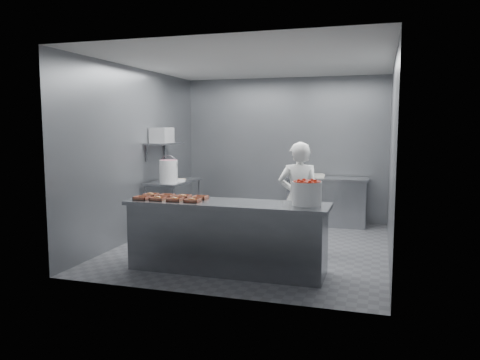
{
  "coord_description": "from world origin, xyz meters",
  "views": [
    {
      "loc": [
        1.87,
        -6.9,
        1.86
      ],
      "look_at": [
        -0.17,
        -0.2,
        1.05
      ],
      "focal_mm": 35.0,
      "sensor_mm": 36.0,
      "label": 1
    }
  ],
  "objects_px": {
    "tray_4": "(151,195)",
    "tray_5": "(167,196)",
    "back_counter": "(327,201)",
    "glaze_bucket": "(169,171)",
    "prep_table": "(174,198)",
    "tray_7": "(200,197)",
    "tray_0": "(142,198)",
    "tray_2": "(175,199)",
    "strawberry_tub": "(307,192)",
    "tray_3": "(192,200)",
    "service_counter": "(227,236)",
    "appliance": "(162,135)",
    "tray_6": "(183,196)",
    "worker": "(299,198)",
    "tray_1": "(158,198)"
  },
  "relations": [
    {
      "from": "prep_table",
      "to": "strawberry_tub",
      "type": "height_order",
      "value": "strawberry_tub"
    },
    {
      "from": "prep_table",
      "to": "tray_3",
      "type": "relative_size",
      "value": 6.4
    },
    {
      "from": "back_counter",
      "to": "tray_2",
      "type": "height_order",
      "value": "tray_2"
    },
    {
      "from": "tray_4",
      "to": "tray_5",
      "type": "height_order",
      "value": "tray_4"
    },
    {
      "from": "worker",
      "to": "glaze_bucket",
      "type": "distance_m",
      "value": 2.37
    },
    {
      "from": "worker",
      "to": "tray_3",
      "type": "bearing_deg",
      "value": 34.88
    },
    {
      "from": "prep_table",
      "to": "tray_2",
      "type": "relative_size",
      "value": 6.4
    },
    {
      "from": "tray_6",
      "to": "worker",
      "type": "bearing_deg",
      "value": 36.06
    },
    {
      "from": "tray_3",
      "to": "glaze_bucket",
      "type": "height_order",
      "value": "glaze_bucket"
    },
    {
      "from": "strawberry_tub",
      "to": "back_counter",
      "type": "bearing_deg",
      "value": 91.91
    },
    {
      "from": "tray_6",
      "to": "strawberry_tub",
      "type": "height_order",
      "value": "strawberry_tub"
    },
    {
      "from": "tray_2",
      "to": "worker",
      "type": "relative_size",
      "value": 0.11
    },
    {
      "from": "tray_3",
      "to": "strawberry_tub",
      "type": "distance_m",
      "value": 1.44
    },
    {
      "from": "prep_table",
      "to": "tray_2",
      "type": "xyz_separation_m",
      "value": [
        1.0,
        -2.08,
        0.33
      ]
    },
    {
      "from": "tray_2",
      "to": "prep_table",
      "type": "bearing_deg",
      "value": 115.6
    },
    {
      "from": "tray_4",
      "to": "glaze_bucket",
      "type": "height_order",
      "value": "glaze_bucket"
    },
    {
      "from": "tray_3",
      "to": "tray_6",
      "type": "bearing_deg",
      "value": 133.28
    },
    {
      "from": "tray_7",
      "to": "back_counter",
      "type": "bearing_deg",
      "value": 67.21
    },
    {
      "from": "tray_4",
      "to": "worker",
      "type": "bearing_deg",
      "value": 28.37
    },
    {
      "from": "back_counter",
      "to": "glaze_bucket",
      "type": "xyz_separation_m",
      "value": [
        -2.48,
        -1.64,
        0.65
      ]
    },
    {
      "from": "tray_2",
      "to": "tray_4",
      "type": "bearing_deg",
      "value": 152.04
    },
    {
      "from": "service_counter",
      "to": "strawberry_tub",
      "type": "bearing_deg",
      "value": 3.09
    },
    {
      "from": "tray_0",
      "to": "tray_1",
      "type": "bearing_deg",
      "value": -0.0
    },
    {
      "from": "back_counter",
      "to": "glaze_bucket",
      "type": "distance_m",
      "value": 3.04
    },
    {
      "from": "tray_6",
      "to": "appliance",
      "type": "bearing_deg",
      "value": 123.79
    },
    {
      "from": "tray_0",
      "to": "tray_3",
      "type": "xyz_separation_m",
      "value": [
        0.72,
        -0.0,
        0.0
      ]
    },
    {
      "from": "worker",
      "to": "tray_4",
      "type": "bearing_deg",
      "value": 15.39
    },
    {
      "from": "prep_table",
      "to": "back_counter",
      "type": "bearing_deg",
      "value": 27.01
    },
    {
      "from": "tray_2",
      "to": "worker",
      "type": "bearing_deg",
      "value": 42.39
    },
    {
      "from": "prep_table",
      "to": "tray_0",
      "type": "height_order",
      "value": "tray_0"
    },
    {
      "from": "tray_0",
      "to": "strawberry_tub",
      "type": "bearing_deg",
      "value": 4.86
    },
    {
      "from": "tray_0",
      "to": "tray_4",
      "type": "xyz_separation_m",
      "value": [
        -0.0,
        0.25,
        0.0
      ]
    },
    {
      "from": "worker",
      "to": "service_counter",
      "type": "bearing_deg",
      "value": 44.4
    },
    {
      "from": "tray_3",
      "to": "tray_2",
      "type": "bearing_deg",
      "value": 180.0
    },
    {
      "from": "tray_2",
      "to": "strawberry_tub",
      "type": "xyz_separation_m",
      "value": [
        1.66,
        0.18,
        0.13
      ]
    },
    {
      "from": "tray_6",
      "to": "glaze_bucket",
      "type": "relative_size",
      "value": 0.4
    },
    {
      "from": "tray_3",
      "to": "tray_4",
      "type": "bearing_deg",
      "value": 160.51
    },
    {
      "from": "tray_0",
      "to": "strawberry_tub",
      "type": "relative_size",
      "value": 0.52
    },
    {
      "from": "tray_3",
      "to": "tray_7",
      "type": "relative_size",
      "value": 1.0
    },
    {
      "from": "tray_2",
      "to": "tray_5",
      "type": "relative_size",
      "value": 1.0
    },
    {
      "from": "tray_6",
      "to": "tray_3",
      "type": "bearing_deg",
      "value": -46.72
    },
    {
      "from": "tray_6",
      "to": "glaze_bucket",
      "type": "bearing_deg",
      "value": 121.89
    },
    {
      "from": "prep_table",
      "to": "tray_7",
      "type": "xyz_separation_m",
      "value": [
        1.24,
        -1.82,
        0.33
      ]
    },
    {
      "from": "glaze_bucket",
      "to": "appliance",
      "type": "bearing_deg",
      "value": 133.11
    },
    {
      "from": "prep_table",
      "to": "tray_3",
      "type": "distance_m",
      "value": 2.44
    },
    {
      "from": "prep_table",
      "to": "tray_7",
      "type": "bearing_deg",
      "value": -55.81
    },
    {
      "from": "tray_2",
      "to": "appliance",
      "type": "height_order",
      "value": "appliance"
    },
    {
      "from": "tray_5",
      "to": "tray_0",
      "type": "bearing_deg",
      "value": -133.28
    },
    {
      "from": "service_counter",
      "to": "tray_6",
      "type": "relative_size",
      "value": 13.88
    },
    {
      "from": "tray_4",
      "to": "glaze_bucket",
      "type": "bearing_deg",
      "value": 106.58
    }
  ]
}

